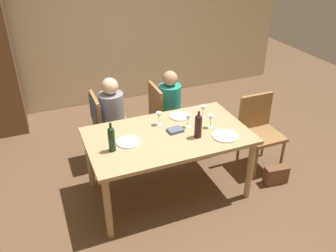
# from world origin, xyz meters

# --- Properties ---
(ground_plane) EXTENTS (10.00, 10.00, 0.00)m
(ground_plane) POSITION_xyz_m (0.00, 0.00, 0.00)
(ground_plane) COLOR brown
(rear_room_partition) EXTENTS (6.40, 0.12, 2.70)m
(rear_room_partition) POSITION_xyz_m (0.00, 2.70, 1.35)
(rear_room_partition) COLOR beige
(rear_room_partition) RESTS_ON ground_plane
(dining_table) EXTENTS (1.72, 1.00, 0.76)m
(dining_table) POSITION_xyz_m (0.00, 0.00, 0.67)
(dining_table) COLOR tan
(dining_table) RESTS_ON ground_plane
(chair_far_left) EXTENTS (0.45, 0.44, 0.92)m
(chair_far_left) POSITION_xyz_m (-0.51, 0.88, 0.59)
(chair_far_left) COLOR olive
(chair_far_left) RESTS_ON ground_plane
(chair_far_right) EXTENTS (0.44, 0.44, 0.92)m
(chair_far_right) POSITION_xyz_m (0.30, 0.88, 0.53)
(chair_far_right) COLOR olive
(chair_far_right) RESTS_ON ground_plane
(chair_right_end) EXTENTS (0.44, 0.44, 0.92)m
(chair_right_end) POSITION_xyz_m (1.24, 0.09, 0.53)
(chair_right_end) COLOR olive
(chair_right_end) RESTS_ON ground_plane
(person_woman_host) EXTENTS (0.35, 0.30, 1.12)m
(person_woman_host) POSITION_xyz_m (-0.36, 0.88, 0.65)
(person_woman_host) COLOR #33333D
(person_woman_host) RESTS_ON ground_plane
(person_man_bearded) EXTENTS (0.33, 0.29, 1.10)m
(person_man_bearded) POSITION_xyz_m (0.41, 0.88, 0.64)
(person_man_bearded) COLOR #33333D
(person_man_bearded) RESTS_ON ground_plane
(wine_bottle_tall_green) EXTENTS (0.08, 0.08, 0.30)m
(wine_bottle_tall_green) POSITION_xyz_m (0.27, -0.16, 0.89)
(wine_bottle_tall_green) COLOR black
(wine_bottle_tall_green) RESTS_ON dining_table
(wine_bottle_dark_red) EXTENTS (0.07, 0.07, 0.31)m
(wine_bottle_dark_red) POSITION_xyz_m (-0.62, -0.08, 0.90)
(wine_bottle_dark_red) COLOR #19381E
(wine_bottle_dark_red) RESTS_ON dining_table
(wine_glass_near_left) EXTENTS (0.07, 0.07, 0.15)m
(wine_glass_near_left) POSITION_xyz_m (0.49, -0.03, 0.86)
(wine_glass_near_left) COLOR silver
(wine_glass_near_left) RESTS_ON dining_table
(wine_glass_centre) EXTENTS (0.07, 0.07, 0.15)m
(wine_glass_centre) POSITION_xyz_m (0.26, 0.07, 0.86)
(wine_glass_centre) COLOR silver
(wine_glass_centre) RESTS_ON dining_table
(wine_glass_near_right) EXTENTS (0.07, 0.07, 0.15)m
(wine_glass_near_right) POSITION_xyz_m (-0.01, 0.24, 0.86)
(wine_glass_near_right) COLOR silver
(wine_glass_near_right) RESTS_ON dining_table
(wine_glass_far) EXTENTS (0.07, 0.07, 0.15)m
(wine_glass_far) POSITION_xyz_m (0.51, 0.20, 0.86)
(wine_glass_far) COLOR silver
(wine_glass_far) RESTS_ON dining_table
(dinner_plate_host) EXTENTS (0.25, 0.25, 0.01)m
(dinner_plate_host) POSITION_xyz_m (-0.43, 0.00, 0.77)
(dinner_plate_host) COLOR white
(dinner_plate_host) RESTS_ON dining_table
(dinner_plate_guest_left) EXTENTS (0.28, 0.28, 0.01)m
(dinner_plate_guest_left) POSITION_xyz_m (0.54, -0.27, 0.77)
(dinner_plate_guest_left) COLOR white
(dinner_plate_guest_left) RESTS_ON dining_table
(dinner_plate_guest_right) EXTENTS (0.23, 0.23, 0.01)m
(dinner_plate_guest_right) POSITION_xyz_m (0.27, 0.31, 0.77)
(dinner_plate_guest_right) COLOR white
(dinner_plate_guest_right) RESTS_ON dining_table
(folded_napkin) EXTENTS (0.17, 0.13, 0.03)m
(folded_napkin) POSITION_xyz_m (0.09, 0.03, 0.77)
(folded_napkin) COLOR #4C5B75
(folded_napkin) RESTS_ON dining_table
(handbag) EXTENTS (0.29, 0.15, 0.22)m
(handbag) POSITION_xyz_m (1.24, -0.35, 0.11)
(handbag) COLOR brown
(handbag) RESTS_ON ground_plane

